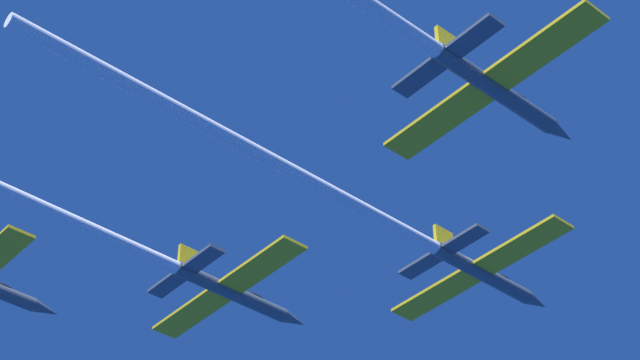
{
  "coord_description": "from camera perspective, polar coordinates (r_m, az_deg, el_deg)",
  "views": [
    {
      "loc": [
        53.58,
        -66.57,
        -56.77
      ],
      "look_at": [
        -0.25,
        -20.14,
        0.12
      ],
      "focal_mm": 62.72,
      "sensor_mm": 36.0,
      "label": 1
    }
  ],
  "objects": [
    {
      "name": "jet_lead",
      "position": [
        93.85,
        2.06,
        -1.42
      ],
      "size": [
        19.97,
        56.76,
        3.31
      ],
      "color": "#4C5660"
    },
    {
      "name": "jet_left_wing",
      "position": [
        95.75,
        -13.17,
        -1.75
      ],
      "size": [
        19.97,
        63.49,
        3.31
      ],
      "color": "#4C5660"
    }
  ]
}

